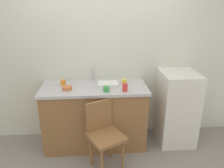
# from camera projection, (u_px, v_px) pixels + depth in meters

# --- Properties ---
(back_wall) EXTENTS (4.80, 0.10, 2.66)m
(back_wall) POSITION_uv_depth(u_px,v_px,m) (103.00, 53.00, 3.27)
(back_wall) COLOR silver
(back_wall) RESTS_ON ground_plane
(cabinet_base) EXTENTS (1.46, 0.60, 0.90)m
(cabinet_base) POSITION_uv_depth(u_px,v_px,m) (95.00, 117.00, 3.24)
(cabinet_base) COLOR olive
(cabinet_base) RESTS_ON ground_plane
(countertop) EXTENTS (1.50, 0.64, 0.04)m
(countertop) POSITION_uv_depth(u_px,v_px,m) (94.00, 88.00, 3.08)
(countertop) COLOR #B7B7BC
(countertop) RESTS_ON cabinet_base
(faucet) EXTENTS (0.02, 0.02, 0.22)m
(faucet) POSITION_uv_depth(u_px,v_px,m) (93.00, 74.00, 3.26)
(faucet) COLOR #B7B7BC
(faucet) RESTS_ON countertop
(refrigerator) EXTENTS (0.53, 0.59, 1.11)m
(refrigerator) POSITION_uv_depth(u_px,v_px,m) (176.00, 108.00, 3.29)
(refrigerator) COLOR silver
(refrigerator) RESTS_ON ground_plane
(chair) EXTENTS (0.54, 0.54, 0.89)m
(chair) POSITION_uv_depth(u_px,v_px,m) (104.00, 133.00, 2.76)
(chair) COLOR olive
(chair) RESTS_ON ground_plane
(dish_tray) EXTENTS (0.28, 0.20, 0.05)m
(dish_tray) POSITION_uv_depth(u_px,v_px,m) (108.00, 84.00, 3.08)
(dish_tray) COLOR white
(dish_tray) RESTS_ON countertop
(terracotta_bowl) EXTENTS (0.13, 0.13, 0.05)m
(terracotta_bowl) POSITION_uv_depth(u_px,v_px,m) (67.00, 88.00, 2.95)
(terracotta_bowl) COLOR #C67042
(terracotta_bowl) RESTS_ON countertop
(cup_yellow) EXTENTS (0.07, 0.07, 0.08)m
(cup_yellow) POSITION_uv_depth(u_px,v_px,m) (124.00, 82.00, 3.13)
(cup_yellow) COLOR yellow
(cup_yellow) RESTS_ON countertop
(cup_orange) EXTENTS (0.07, 0.07, 0.08)m
(cup_orange) POSITION_uv_depth(u_px,v_px,m) (63.00, 82.00, 3.11)
(cup_orange) COLOR orange
(cup_orange) RESTS_ON countertop
(cup_red) EXTENTS (0.07, 0.07, 0.11)m
(cup_red) POSITION_uv_depth(u_px,v_px,m) (125.00, 87.00, 2.89)
(cup_red) COLOR red
(cup_red) RESTS_ON countertop
(cup_green) EXTENTS (0.08, 0.08, 0.07)m
(cup_green) POSITION_uv_depth(u_px,v_px,m) (106.00, 89.00, 2.89)
(cup_green) COLOR green
(cup_green) RESTS_ON countertop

